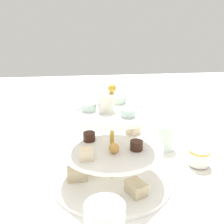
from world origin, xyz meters
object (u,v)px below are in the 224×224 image
object	(u,v)px
water_glass_short_left	(164,137)
teacup_with_saucer	(199,158)
water_glass_mid_back	(95,128)
tiered_serving_stand	(112,154)

from	to	relation	value
water_glass_short_left	teacup_with_saucer	size ratio (longest dim) A/B	0.89
teacup_with_saucer	water_glass_mid_back	xyz separation A→B (m)	(0.27, -0.17, 0.03)
teacup_with_saucer	water_glass_mid_back	bearing A→B (deg)	-31.67
water_glass_short_left	tiered_serving_stand	bearing A→B (deg)	40.60
water_glass_short_left	teacup_with_saucer	bearing A→B (deg)	120.17
tiered_serving_stand	water_glass_short_left	xyz separation A→B (m)	(-0.18, -0.15, -0.04)
tiered_serving_stand	water_glass_mid_back	size ratio (longest dim) A/B	2.74
teacup_with_saucer	water_glass_mid_back	world-z (taller)	water_glass_mid_back
water_glass_short_left	water_glass_mid_back	xyz separation A→B (m)	(0.21, -0.06, 0.01)
water_glass_short_left	water_glass_mid_back	bearing A→B (deg)	-15.18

